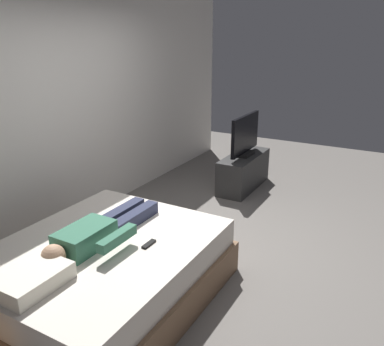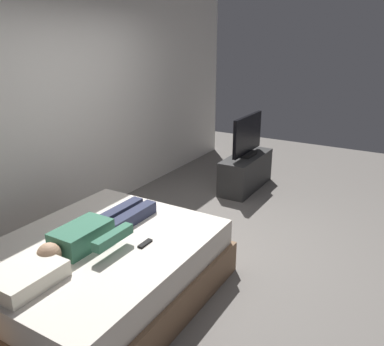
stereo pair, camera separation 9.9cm
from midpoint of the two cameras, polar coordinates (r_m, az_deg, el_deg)
name	(u,v)px [view 2 (the right image)]	position (r m, az deg, el deg)	size (l,w,h in m)	color
ground_plane	(208,256)	(4.21, 2.96, -11.74)	(10.00, 10.00, 0.00)	slate
back_wall	(92,101)	(5.09, -13.55, 10.06)	(6.40, 0.10, 2.80)	silver
bed	(100,272)	(3.56, -12.27, -13.63)	(1.99, 1.63, 0.54)	brown
pillow	(27,277)	(3.01, -21.66, -13.69)	(0.48, 0.34, 0.12)	silver
person	(95,231)	(3.43, -12.95, -8.13)	(1.26, 0.46, 0.18)	#387056
remote	(145,243)	(3.32, -5.88, -10.01)	(0.15, 0.04, 0.02)	black
tv_stand	(246,172)	(5.93, 8.18, 0.17)	(1.10, 0.40, 0.50)	#2D2D2D
tv	(247,136)	(5.78, 8.43, 5.19)	(0.88, 0.20, 0.59)	black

